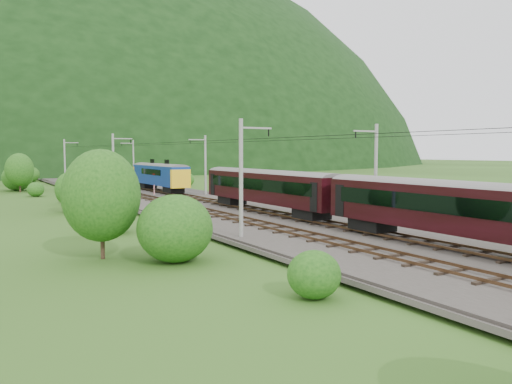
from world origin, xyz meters
TOP-DOWN VIEW (x-y plane):
  - ground at (0.00, 0.00)m, footprint 600.00×600.00m
  - railbed at (0.00, 10.00)m, footprint 14.00×220.00m
  - track_left at (-2.40, 10.00)m, footprint 2.40×220.00m
  - track_right at (2.40, 10.00)m, footprint 2.40×220.00m
  - catenary_left at (-6.12, 32.00)m, footprint 2.54×192.28m
  - catenary_right at (6.12, 32.00)m, footprint 2.54×192.28m
  - overhead_wires at (0.00, 10.00)m, footprint 4.83×198.00m
  - mountain_main at (0.00, 260.00)m, footprint 504.00×360.00m
  - train at (2.40, -10.46)m, footprint 2.71×110.04m
  - hazard_post_near at (0.03, 35.10)m, footprint 0.14×0.14m
  - hazard_post_far at (0.37, 64.59)m, footprint 0.17×0.17m
  - signal at (-4.46, 53.79)m, footprint 0.22×0.22m
  - vegetation_left at (-13.36, 11.24)m, footprint 10.52×144.67m
  - vegetation_right at (11.01, 18.70)m, footprint 6.48×107.05m

SIDE VIEW (x-z plane):
  - ground at x=0.00m, z-range 0.00..0.00m
  - mountain_main at x=0.00m, z-range -122.00..122.00m
  - railbed at x=0.00m, z-range 0.00..0.30m
  - track_left at x=-2.40m, z-range 0.24..0.51m
  - track_right at x=2.40m, z-range 0.24..0.51m
  - hazard_post_near at x=0.03m, z-range 0.30..1.63m
  - hazard_post_far at x=0.37m, z-range 0.30..1.89m
  - vegetation_right at x=11.01m, z-range -0.18..3.03m
  - signal at x=-4.46m, z-range 0.47..2.47m
  - vegetation_left at x=-13.36m, z-range -0.85..5.39m
  - train at x=2.40m, z-range 0.90..5.60m
  - catenary_left at x=-6.12m, z-range 0.50..8.50m
  - catenary_right at x=6.12m, z-range 0.50..8.50m
  - overhead_wires at x=0.00m, z-range 7.08..7.12m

